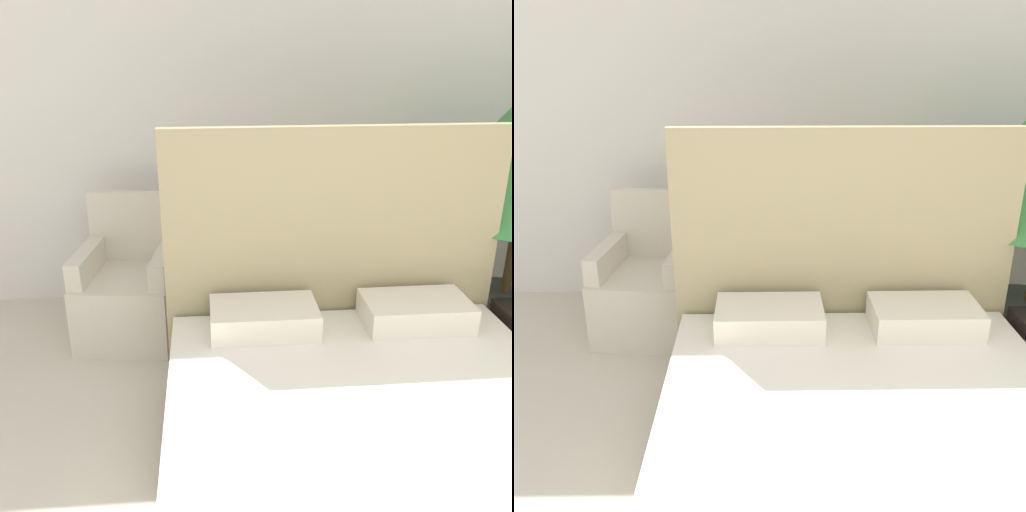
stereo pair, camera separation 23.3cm
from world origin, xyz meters
TOP-DOWN VIEW (x-y plane):
  - wall_back at (0.00, 3.52)m, footprint 10.00×0.06m
  - bed at (0.48, 1.23)m, footprint 1.81×2.13m
  - armchair_near_window_left at (-0.72, 2.87)m, footprint 0.68×0.71m
  - armchair_near_window_right at (0.14, 2.87)m, footprint 0.64×0.67m

SIDE VIEW (x-z plane):
  - armchair_near_window_left at x=-0.72m, z-range -0.17..0.76m
  - armchair_near_window_right at x=0.14m, z-range -0.17..0.76m
  - bed at x=0.48m, z-range -0.45..1.04m
  - wall_back at x=0.00m, z-range 0.00..2.90m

